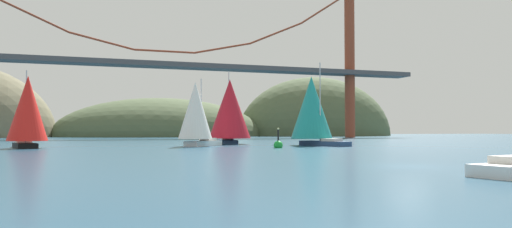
# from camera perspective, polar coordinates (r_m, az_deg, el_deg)

# --- Properties ---
(ground_plane) EXTENTS (360.00, 360.00, 0.00)m
(ground_plane) POSITION_cam_1_polar(r_m,az_deg,el_deg) (29.99, 17.37, -5.89)
(ground_plane) COLOR navy
(headland_center) EXTENTS (68.25, 44.00, 24.78)m
(headland_center) POSITION_cam_1_polar(r_m,az_deg,el_deg) (160.69, -11.01, -2.58)
(headland_center) COLOR #4C5B3D
(headland_center) RESTS_ON ground_plane
(headland_right) EXTENTS (56.75, 44.00, 42.28)m
(headland_right) POSITION_cam_1_polar(r_m,az_deg,el_deg) (177.06, 6.91, -2.53)
(headland_right) COLOR #4C5B3D
(headland_right) RESTS_ON ground_plane
(suspension_bridge) EXTENTS (138.59, 6.00, 40.83)m
(suspension_bridge) POSITION_cam_1_polar(r_m,az_deg,el_deg) (121.55, -10.62, 6.17)
(suspension_bridge) COLOR brown
(suspension_bridge) RESTS_ON ground_plane
(sailboat_white_mainsail) EXTENTS (7.48, 7.62, 8.81)m
(sailboat_white_mainsail) POSITION_cam_1_polar(r_m,az_deg,el_deg) (62.78, -7.06, 0.17)
(sailboat_white_mainsail) COLOR white
(sailboat_white_mainsail) RESTS_ON ground_plane
(sailboat_red_spinnaker) EXTENTS (5.30, 8.66, 9.21)m
(sailboat_red_spinnaker) POSITION_cam_1_polar(r_m,az_deg,el_deg) (62.08, -25.23, 0.37)
(sailboat_red_spinnaker) COLOR black
(sailboat_red_spinnaker) RESTS_ON ground_plane
(sailboat_teal_sail) EXTENTS (7.05, 10.04, 11.20)m
(sailboat_teal_sail) POSITION_cam_1_polar(r_m,az_deg,el_deg) (66.95, 6.59, 0.61)
(sailboat_teal_sail) COLOR navy
(sailboat_teal_sail) RESTS_ON ground_plane
(sailboat_crimson_sail) EXTENTS (7.26, 10.44, 11.07)m
(sailboat_crimson_sail) POSITION_cam_1_polar(r_m,az_deg,el_deg) (72.42, -3.10, 0.49)
(sailboat_crimson_sail) COLOR navy
(sailboat_crimson_sail) RESTS_ON ground_plane
(channel_buoy) EXTENTS (1.10, 1.10, 2.64)m
(channel_buoy) POSITION_cam_1_polar(r_m,az_deg,el_deg) (57.65, 2.62, -3.62)
(channel_buoy) COLOR green
(channel_buoy) RESTS_ON ground_plane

